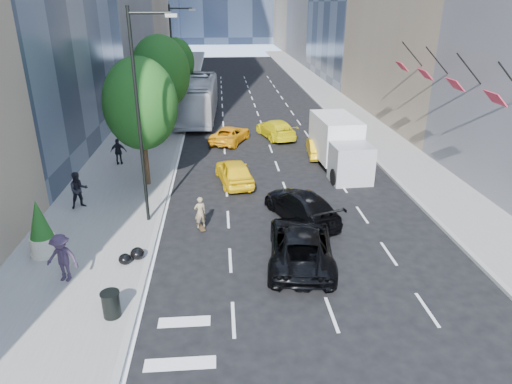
{
  "coord_description": "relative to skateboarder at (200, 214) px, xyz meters",
  "views": [
    {
      "loc": [
        -2.74,
        -17.04,
        10.24
      ],
      "look_at": [
        -1.09,
        3.7,
        1.6
      ],
      "focal_mm": 32.0,
      "sensor_mm": 36.0,
      "label": 1
    }
  ],
  "objects": [
    {
      "name": "black_sedan_lincoln",
      "position": [
        4.35,
        -3.28,
        -0.0
      ],
      "size": [
        3.44,
        6.08,
        1.6
      ],
      "primitive_type": "imported",
      "rotation": [
        0.0,
        0.0,
        3.0
      ],
      "color": "black",
      "rests_on": "ground"
    },
    {
      "name": "taxi_d",
      "position": [
        5.6,
        16.09,
        -0.07
      ],
      "size": [
        3.27,
        5.39,
        1.46
      ],
      "primitive_type": "imported",
      "rotation": [
        0.0,
        0.0,
        3.4
      ],
      "color": "yellow",
      "rests_on": "ground"
    },
    {
      "name": "pedestrian_b",
      "position": [
        -5.77,
        9.82,
        0.24
      ],
      "size": [
        1.05,
        0.45,
        1.78
      ],
      "primitive_type": "imported",
      "rotation": [
        0.0,
        0.0,
        3.15
      ],
      "color": "black",
      "rests_on": "sidewalk_left"
    },
    {
      "name": "traffic_signal",
      "position": [
        -2.55,
        37.0,
        3.43
      ],
      "size": [
        2.48,
        0.53,
        5.2
      ],
      "color": "black",
      "rests_on": "sidewalk_left"
    },
    {
      "name": "trash_can",
      "position": [
        -2.85,
        -6.65,
        -0.2
      ],
      "size": [
        0.61,
        0.61,
        0.92
      ],
      "primitive_type": "cylinder",
      "color": "black",
      "rests_on": "sidewalk_left"
    },
    {
      "name": "sidewalk_left",
      "position": [
        -5.15,
        27.0,
        -0.73
      ],
      "size": [
        6.0,
        120.0,
        0.15
      ],
      "primitive_type": "cube",
      "color": "slate",
      "rests_on": "ground"
    },
    {
      "name": "black_sedan_mercedes",
      "position": [
        5.05,
        0.72,
        -0.04
      ],
      "size": [
        3.8,
        5.69,
        1.53
      ],
      "primitive_type": "imported",
      "rotation": [
        0.0,
        0.0,
        3.48
      ],
      "color": "black",
      "rests_on": "ground"
    },
    {
      "name": "pedestrian_a",
      "position": [
        -6.45,
        2.82,
        0.33
      ],
      "size": [
        1.2,
        1.11,
        1.97
      ],
      "primitive_type": "imported",
      "rotation": [
        0.0,
        0.0,
        0.5
      ],
      "color": "black",
      "rests_on": "sidewalk_left"
    },
    {
      "name": "taxi_b",
      "position": [
        8.05,
        11.0,
        -0.14
      ],
      "size": [
        1.81,
        4.16,
        1.33
      ],
      "primitive_type": "imported",
      "rotation": [
        0.0,
        0.0,
        3.04
      ],
      "color": "yellow",
      "rests_on": "ground"
    },
    {
      "name": "garbage_bags",
      "position": [
        -2.78,
        -2.96,
        -0.42
      ],
      "size": [
        1.01,
        0.97,
        0.5
      ],
      "color": "black",
      "rests_on": "sidewalk_left"
    },
    {
      "name": "city_bus",
      "position": [
        -0.95,
        23.67,
        1.06
      ],
      "size": [
        3.64,
        13.5,
        3.73
      ],
      "primitive_type": "imported",
      "rotation": [
        0.0,
        0.0,
        -0.04
      ],
      "color": "silver",
      "rests_on": "ground"
    },
    {
      "name": "taxi_a",
      "position": [
        1.85,
        6.07,
        -0.04
      ],
      "size": [
        2.52,
        4.69,
        1.52
      ],
      "primitive_type": "imported",
      "rotation": [
        0.0,
        0.0,
        3.31
      ],
      "color": "yellow",
      "rests_on": "ground"
    },
    {
      "name": "taxi_c",
      "position": [
        1.85,
        15.0,
        -0.17
      ],
      "size": [
        3.69,
        5.05,
        1.28
      ],
      "primitive_type": "imported",
      "rotation": [
        0.0,
        0.0,
        2.75
      ],
      "color": "#FAA50D",
      "rests_on": "ground"
    },
    {
      "name": "ground",
      "position": [
        3.85,
        -3.0,
        -0.8
      ],
      "size": [
        160.0,
        160.0,
        0.0
      ],
      "primitive_type": "plane",
      "color": "black",
      "rests_on": "ground"
    },
    {
      "name": "lamp_far",
      "position": [
        -2.48,
        19.0,
        5.01
      ],
      "size": [
        2.13,
        0.22,
        10.0
      ],
      "color": "black",
      "rests_on": "sidewalk_left"
    },
    {
      "name": "box_truck",
      "position": [
        8.83,
        8.31,
        0.86
      ],
      "size": [
        2.86,
        6.98,
        3.27
      ],
      "rotation": [
        0.0,
        0.0,
        0.05
      ],
      "color": "silver",
      "rests_on": "ground"
    },
    {
      "name": "tree_near",
      "position": [
        -3.35,
        6.0,
        4.17
      ],
      "size": [
        4.2,
        4.2,
        7.46
      ],
      "color": "#2E2311",
      "rests_on": "sidewalk_left"
    },
    {
      "name": "lamp_near",
      "position": [
        -2.48,
        1.0,
        5.01
      ],
      "size": [
        2.13,
        0.22,
        10.0
      ],
      "color": "black",
      "rests_on": "sidewalk_left"
    },
    {
      "name": "pedestrian_c",
      "position": [
        -5.15,
        -4.23,
        0.34
      ],
      "size": [
        1.42,
        1.02,
        1.99
      ],
      "primitive_type": "imported",
      "rotation": [
        0.0,
        0.0,
        -0.23
      ],
      "color": "#2D2233",
      "rests_on": "sidewalk_left"
    },
    {
      "name": "tree_far",
      "position": [
        -3.35,
        29.0,
        3.82
      ],
      "size": [
        3.9,
        3.9,
        6.92
      ],
      "color": "#2E2311",
      "rests_on": "sidewalk_left"
    },
    {
      "name": "sidewalk_right",
      "position": [
        13.85,
        27.0,
        -0.73
      ],
      "size": [
        4.0,
        120.0,
        0.15
      ],
      "primitive_type": "cube",
      "color": "slate",
      "rests_on": "ground"
    },
    {
      "name": "facade_flags",
      "position": [
        14.49,
        7.0,
        5.38
      ],
      "size": [
        1.85,
        13.3,
        2.05
      ],
      "color": "black",
      "rests_on": "ground"
    },
    {
      "name": "skateboarder",
      "position": [
        0.0,
        0.0,
        0.0
      ],
      "size": [
        0.68,
        0.55,
        1.61
      ],
      "primitive_type": "imported",
      "rotation": [
        0.0,
        0.0,
        3.47
      ],
      "color": "#7F6D4F",
      "rests_on": "ground"
    },
    {
      "name": "planter_shrub",
      "position": [
        -6.64,
        -2.13,
        0.57
      ],
      "size": [
        1.07,
        1.07,
        2.56
      ],
      "color": "#B5B096",
      "rests_on": "sidewalk_left"
    },
    {
      "name": "tree_mid",
      "position": [
        -3.35,
        16.0,
        4.51
      ],
      "size": [
        4.5,
        4.5,
        7.99
      ],
      "color": "#2E2311",
      "rests_on": "sidewalk_left"
    }
  ]
}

